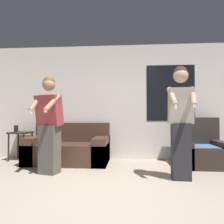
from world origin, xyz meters
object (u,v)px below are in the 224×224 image
Objects in this scene: side_table at (21,136)px; person_right at (181,120)px; couch at (69,149)px; armchair at (201,151)px; person_left at (49,124)px.

person_right is at bearing -22.24° from side_table.
person_right is (3.32, -1.36, 0.40)m from side_table.
armchair is at bearing -2.10° from couch.
couch reaches higher than side_table.
side_table is (-1.21, 0.21, 0.25)m from couch.
armchair is at bearing -4.48° from side_table.
person_right is at bearing -121.24° from armchair.
person_left is (1.12, -1.17, 0.33)m from side_table.
person_left is (-0.09, -0.97, 0.57)m from couch.
side_table is at bearing 133.52° from person_left.
couch is 2.50m from person_right.
person_left is 0.95× the size of person_right.
couch is 1.25m from side_table.
side_table is 3.61m from person_right.
side_table is at bearing 157.76° from person_right.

